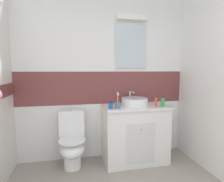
{
  "coord_description": "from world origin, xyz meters",
  "views": [
    {
      "loc": [
        -0.48,
        -0.4,
        1.37
      ],
      "look_at": [
        0.04,
        1.99,
        1.09
      ],
      "focal_mm": 29.44,
      "sensor_mm": 36.0,
      "label": 1
    }
  ],
  "objects": [
    {
      "name": "wall_back_tiled",
      "position": [
        0.01,
        2.45,
        1.26
      ],
      "size": [
        3.2,
        0.2,
        2.5
      ],
      "color": "white",
      "rests_on": "ground_plane"
    },
    {
      "name": "lotion_bottle_short",
      "position": [
        0.02,
        2.01,
        0.9
      ],
      "size": [
        0.05,
        0.05,
        0.1
      ],
      "color": "#2659B2",
      "rests_on": "vanity_cabinet"
    },
    {
      "name": "vanity_cabinet",
      "position": [
        0.42,
        2.14,
        0.43
      ],
      "size": [
        0.94,
        0.54,
        0.85
      ],
      "color": "white",
      "rests_on": "ground_plane"
    },
    {
      "name": "soap_dispenser",
      "position": [
        0.78,
        1.99,
        0.91
      ],
      "size": [
        0.06,
        0.06,
        0.16
      ],
      "color": "green",
      "rests_on": "vanity_cabinet"
    },
    {
      "name": "toothbrush_cup",
      "position": [
        0.12,
        2.0,
        0.91
      ],
      "size": [
        0.07,
        0.07,
        0.23
      ],
      "color": "#4C7299",
      "rests_on": "vanity_cabinet"
    },
    {
      "name": "toilet",
      "position": [
        -0.5,
        2.16,
        0.37
      ],
      "size": [
        0.37,
        0.5,
        0.81
      ],
      "color": "white",
      "rests_on": "ground_plane"
    },
    {
      "name": "toothpaste_tube_upright",
      "position": [
        0.69,
        2.01,
        0.92
      ],
      "size": [
        0.03,
        0.03,
        0.16
      ],
      "color": "#D84C33",
      "rests_on": "vanity_cabinet"
    },
    {
      "name": "sink_basin",
      "position": [
        0.42,
        2.16,
        0.91
      ],
      "size": [
        0.39,
        0.43,
        0.2
      ],
      "color": "white",
      "rests_on": "vanity_cabinet"
    }
  ]
}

